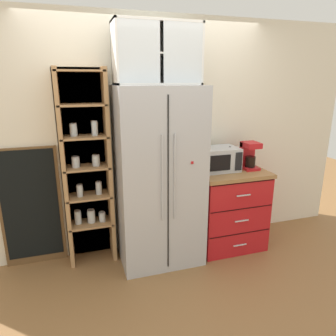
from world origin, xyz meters
name	(u,v)px	position (x,y,z in m)	size (l,w,h in m)	color
ground_plane	(160,257)	(0.00, 0.00, 0.00)	(10.67, 10.67, 0.00)	olive
wall_back_cream	(149,138)	(0.00, 0.40, 1.27)	(4.97, 0.10, 2.55)	silver
refrigerator	(159,177)	(0.00, 0.03, 0.92)	(0.85, 0.66, 1.85)	#B7BABF
pantry_shelf_column	(87,168)	(-0.70, 0.28, 1.02)	(0.52, 0.31, 2.02)	brown
counter_cabinet	(228,208)	(0.84, 0.05, 0.46)	(0.79, 0.63, 0.92)	red
microwave	(218,159)	(0.70, 0.10, 1.05)	(0.44, 0.33, 0.26)	#B7BABF
coffee_maker	(249,155)	(1.07, 0.06, 1.07)	(0.17, 0.20, 0.31)	red
mug_sage	(233,168)	(0.84, 0.01, 0.96)	(0.12, 0.09, 0.09)	#8CA37F
mug_charcoal	(231,166)	(0.84, 0.05, 0.97)	(0.11, 0.07, 0.10)	#2D2D33
bottle_amber	(229,160)	(0.84, 0.09, 1.03)	(0.06, 0.06, 0.26)	brown
upper_cabinet	(156,54)	(0.00, 0.08, 2.13)	(0.81, 0.32, 0.56)	silver
chalkboard_menu	(31,207)	(-1.29, 0.33, 0.64)	(0.60, 0.04, 1.26)	brown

